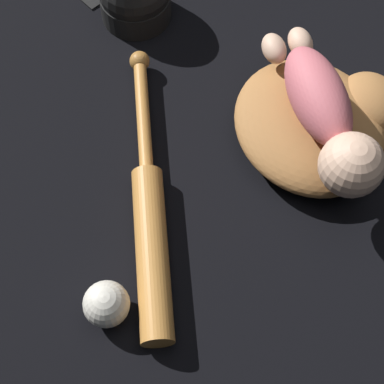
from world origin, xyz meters
TOP-DOWN VIEW (x-y plane):
  - ground_plane at (0.00, 0.00)m, footprint 6.00×6.00m
  - baseball_glove at (-0.04, 0.08)m, footprint 0.35×0.36m
  - baby_figure at (-0.01, 0.05)m, footprint 0.37×0.19m
  - baseball_bat at (-0.05, -0.29)m, footprint 0.53×0.31m
  - baseball at (0.04, -0.42)m, footprint 0.08×0.08m

SIDE VIEW (x-z plane):
  - ground_plane at x=0.00m, z-range 0.00..0.00m
  - baseball_bat at x=-0.05m, z-range 0.00..0.06m
  - baseball at x=0.04m, z-range 0.00..0.08m
  - baseball_glove at x=-0.04m, z-range 0.00..0.08m
  - baby_figure at x=-0.01m, z-range 0.08..0.19m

